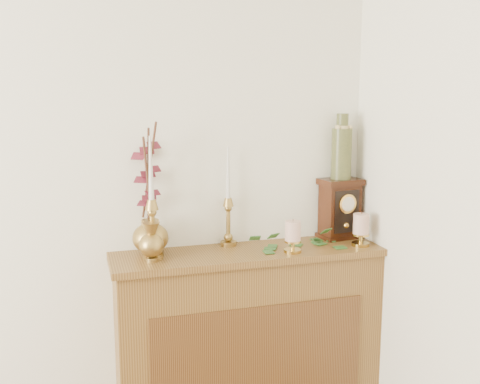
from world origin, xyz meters
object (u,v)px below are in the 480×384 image
object	(u,v)px
candlestick_center	(228,214)
bud_vase	(151,242)
candlestick_left	(152,219)
ceramic_vase	(342,150)
ginger_jar	(148,194)
mantel_clock	(340,209)

from	to	relation	value
candlestick_center	bud_vase	distance (m)	0.41
candlestick_left	candlestick_center	bearing A→B (deg)	16.55
ceramic_vase	bud_vase	bearing A→B (deg)	-171.50
bud_vase	ginger_jar	xyz separation A→B (m)	(0.01, 0.15, 0.18)
candlestick_left	ginger_jar	bearing A→B (deg)	90.26
ceramic_vase	candlestick_left	bearing A→B (deg)	-174.16
ginger_jar	bud_vase	bearing A→B (deg)	-94.35
candlestick_center	bud_vase	world-z (taller)	candlestick_center
candlestick_center	mantel_clock	distance (m)	0.56
mantel_clock	ceramic_vase	xyz separation A→B (m)	(-0.00, 0.00, 0.29)
candlestick_left	mantel_clock	bearing A→B (deg)	5.67
candlestick_center	ceramic_vase	world-z (taller)	ceramic_vase
ginger_jar	mantel_clock	distance (m)	0.93
mantel_clock	ceramic_vase	size ratio (longest dim) A/B	0.93
mantel_clock	ceramic_vase	bearing A→B (deg)	90.00
candlestick_left	bud_vase	xyz separation A→B (m)	(-0.01, -0.05, -0.09)
candlestick_left	ginger_jar	distance (m)	0.14
candlestick_left	mantel_clock	distance (m)	0.92
candlestick_left	candlestick_center	xyz separation A→B (m)	(0.36, 0.11, -0.02)
candlestick_left	mantel_clock	xyz separation A→B (m)	(0.92, 0.09, -0.03)
candlestick_center	ginger_jar	bearing A→B (deg)	-179.85
bud_vase	mantel_clock	distance (m)	0.94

